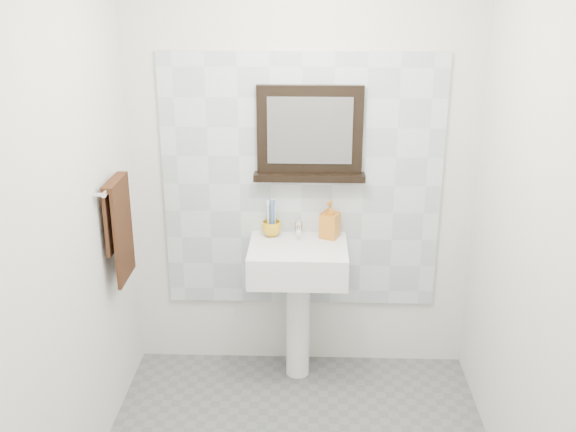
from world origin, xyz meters
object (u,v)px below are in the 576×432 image
object	(u,v)px
toothbrush_cup	(271,229)
hand_towel	(119,222)
pedestal_sink	(298,275)
framed_mirror	(310,136)
soap_dispenser	(330,220)

from	to	relation	value
toothbrush_cup	hand_towel	xyz separation A→B (m)	(-0.77, -0.38, 0.17)
pedestal_sink	framed_mirror	bearing A→B (deg)	72.58
toothbrush_cup	framed_mirror	bearing A→B (deg)	12.70
toothbrush_cup	soap_dispenser	xyz separation A→B (m)	(0.34, -0.01, 0.06)
pedestal_sink	toothbrush_cup	bearing A→B (deg)	138.78
pedestal_sink	soap_dispenser	bearing A→B (deg)	34.89
toothbrush_cup	hand_towel	size ratio (longest dim) A/B	0.20
toothbrush_cup	soap_dispenser	world-z (taller)	soap_dispenser
pedestal_sink	soap_dispenser	world-z (taller)	soap_dispenser
framed_mirror	hand_towel	world-z (taller)	framed_mirror
toothbrush_cup	soap_dispenser	size ratio (longest dim) A/B	0.52
pedestal_sink	hand_towel	world-z (taller)	hand_towel
toothbrush_cup	framed_mirror	size ratio (longest dim) A/B	0.18
pedestal_sink	framed_mirror	xyz separation A→B (m)	(0.06, 0.19, 0.77)
toothbrush_cup	hand_towel	bearing A→B (deg)	-153.51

